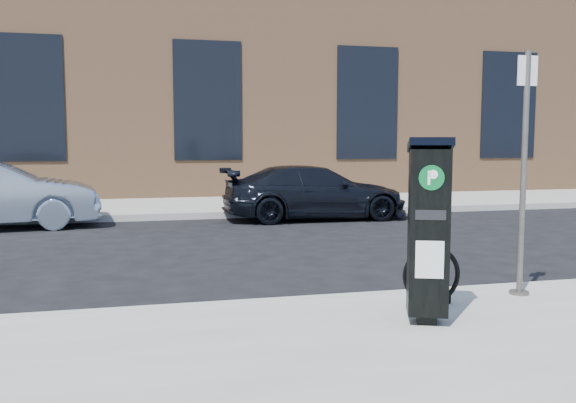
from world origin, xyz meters
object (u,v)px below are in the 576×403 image
object	(u,v)px
parking_kiosk	(429,229)
sign_pole	(524,175)
car_dark	(315,192)
bike_rack	(431,276)

from	to	relation	value
parking_kiosk	sign_pole	xyz separation A→B (m)	(1.48, 0.74, 0.43)
parking_kiosk	car_dark	size ratio (longest dim) A/B	0.40
bike_rack	car_dark	bearing A→B (deg)	87.28
parking_kiosk	bike_rack	xyz separation A→B (m)	(0.34, 0.58, -0.58)
parking_kiosk	bike_rack	bearing A→B (deg)	80.80
parking_kiosk	car_dark	world-z (taller)	parking_kiosk
bike_rack	sign_pole	bearing A→B (deg)	12.75
parking_kiosk	bike_rack	world-z (taller)	parking_kiosk
car_dark	parking_kiosk	bearing A→B (deg)	171.35
sign_pole	car_dark	bearing A→B (deg)	89.89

